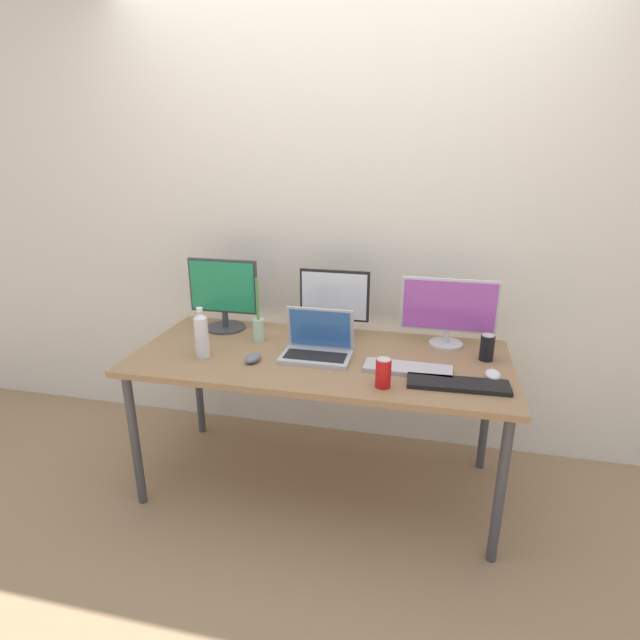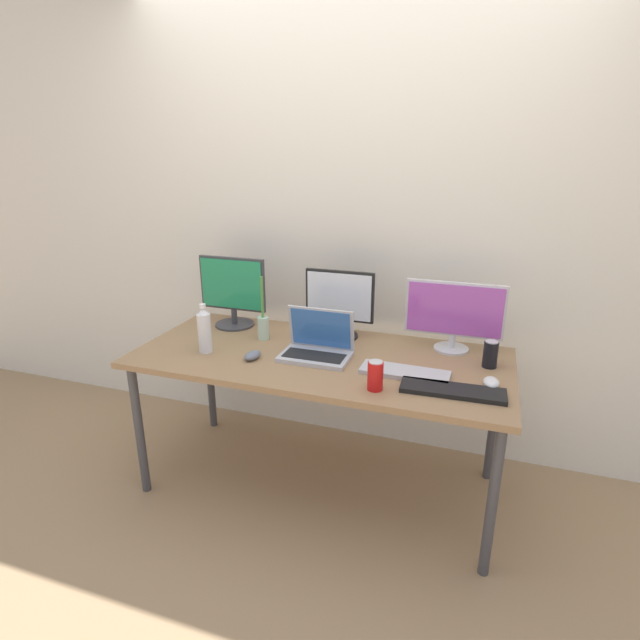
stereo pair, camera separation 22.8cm
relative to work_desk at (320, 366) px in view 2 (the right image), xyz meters
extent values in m
plane|color=#9E7F5B|center=(0.00, 0.00, -0.68)|extent=(16.00, 16.00, 0.00)
cube|color=silver|center=(0.00, 0.59, 0.62)|extent=(7.00, 0.08, 2.60)
cylinder|color=#424247|center=(-0.84, -0.34, -0.33)|extent=(0.04, 0.04, 0.71)
cylinder|color=#424247|center=(0.84, -0.34, -0.33)|extent=(0.04, 0.04, 0.71)
cylinder|color=#424247|center=(-0.84, 0.34, -0.33)|extent=(0.04, 0.04, 0.71)
cylinder|color=#424247|center=(0.84, 0.34, -0.33)|extent=(0.04, 0.04, 0.71)
cube|color=#93704C|center=(0.00, 0.00, 0.04)|extent=(1.80, 0.80, 0.03)
cylinder|color=#38383D|center=(-0.60, 0.25, 0.06)|extent=(0.22, 0.22, 0.01)
cylinder|color=#38383D|center=(-0.60, 0.25, 0.11)|extent=(0.03, 0.03, 0.08)
cube|color=#38383D|center=(-0.60, 0.25, 0.30)|extent=(0.39, 0.02, 0.29)
cube|color=#1E8C59|center=(-0.60, 0.24, 0.30)|extent=(0.36, 0.01, 0.27)
cylinder|color=black|center=(0.01, 0.27, 0.06)|extent=(0.20, 0.20, 0.01)
cylinder|color=black|center=(0.01, 0.27, 0.11)|extent=(0.03, 0.03, 0.08)
cube|color=black|center=(0.01, 0.27, 0.28)|extent=(0.36, 0.02, 0.27)
cube|color=silver|center=(0.01, 0.26, 0.28)|extent=(0.34, 0.01, 0.24)
cylinder|color=silver|center=(0.60, 0.28, 0.06)|extent=(0.17, 0.17, 0.01)
cylinder|color=silver|center=(0.60, 0.28, 0.10)|extent=(0.03, 0.03, 0.06)
cube|color=silver|center=(0.60, 0.28, 0.27)|extent=(0.47, 0.02, 0.27)
cube|color=#A54CB2|center=(0.60, 0.26, 0.27)|extent=(0.45, 0.01, 0.25)
cube|color=#B7B7BC|center=(-0.01, -0.05, 0.07)|extent=(0.33, 0.21, 0.02)
cube|color=black|center=(-0.01, -0.06, 0.08)|extent=(0.29, 0.12, 0.00)
cube|color=#B7B7BC|center=(-0.01, 0.04, 0.18)|extent=(0.33, 0.05, 0.21)
cube|color=#3366B2|center=(-0.01, 0.03, 0.18)|extent=(0.30, 0.04, 0.19)
cube|color=#B2B2B7|center=(0.43, -0.09, 0.07)|extent=(0.40, 0.14, 0.02)
cube|color=black|center=(0.64, -0.20, 0.07)|extent=(0.43, 0.14, 0.02)
ellipsoid|color=silver|center=(0.79, -0.09, 0.08)|extent=(0.07, 0.10, 0.04)
ellipsoid|color=slate|center=(-0.29, -0.15, 0.08)|extent=(0.08, 0.11, 0.04)
cylinder|color=silver|center=(-0.55, -0.14, 0.15)|extent=(0.07, 0.07, 0.20)
cone|color=silver|center=(-0.55, -0.14, 0.27)|extent=(0.06, 0.06, 0.03)
cylinder|color=white|center=(-0.55, -0.14, 0.29)|extent=(0.03, 0.03, 0.02)
cylinder|color=black|center=(0.78, 0.12, 0.12)|extent=(0.07, 0.07, 0.12)
cylinder|color=silver|center=(0.78, 0.12, 0.18)|extent=(0.06, 0.06, 0.00)
cylinder|color=red|center=(0.33, -0.27, 0.12)|extent=(0.07, 0.07, 0.12)
cylinder|color=silver|center=(0.33, -0.27, 0.18)|extent=(0.06, 0.06, 0.00)
cylinder|color=#B2D1B7|center=(-0.35, 0.11, 0.12)|extent=(0.06, 0.06, 0.12)
cylinder|color=#519342|center=(-0.35, 0.11, 0.28)|extent=(0.01, 0.01, 0.22)
camera|label=1|loc=(0.50, -2.17, 1.00)|focal=28.00mm
camera|label=2|loc=(0.72, -2.11, 1.00)|focal=28.00mm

